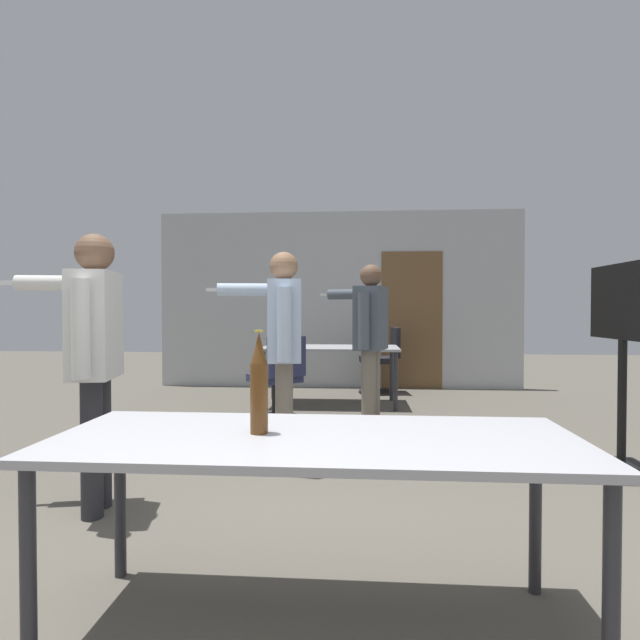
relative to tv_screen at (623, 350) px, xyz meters
The scene contains 10 objects.
back_wall 4.43m from the tv_screen, 119.32° to the left, with size 5.48×0.12×2.66m.
conference_table_near 2.84m from the tv_screen, 137.01° to the right, with size 1.91×0.74×0.72m.
conference_table_far 3.33m from the tv_screen, 132.45° to the left, with size 1.68×0.80×0.72m.
tv_screen is the anchor object (origin of this frame).
person_center_tall 2.49m from the tv_screen, behind, with size 0.82×0.64×1.63m.
person_right_polo 2.16m from the tv_screen, 146.10° to the left, with size 0.71×0.79×1.63m.
person_far_watching 3.58m from the tv_screen, 164.53° to the right, with size 0.81×0.57×1.62m.
office_chair_far_right 3.19m from the tv_screen, 150.94° to the left, with size 0.67×0.69×0.90m.
office_chair_near_pushed 3.73m from the tv_screen, 114.69° to the left, with size 0.57×0.52×0.93m.
beer_bottle 2.98m from the tv_screen, 140.04° to the right, with size 0.07×0.07×0.39m.
Camera 1 is at (0.27, -1.50, 1.18)m, focal length 28.00 mm.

